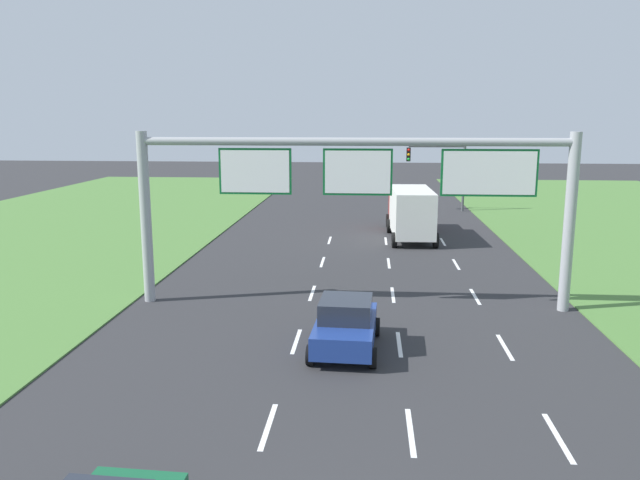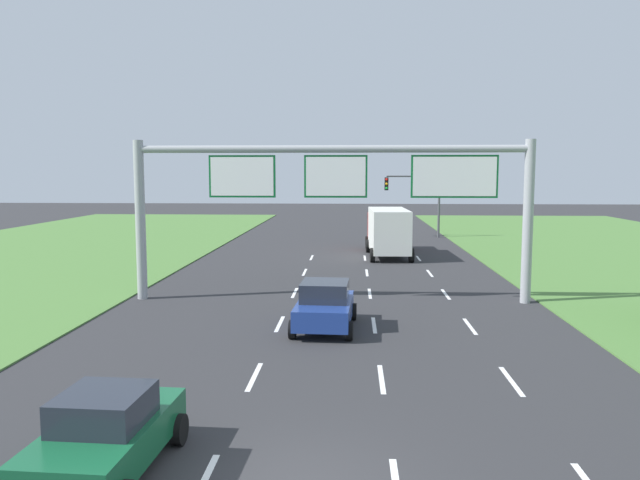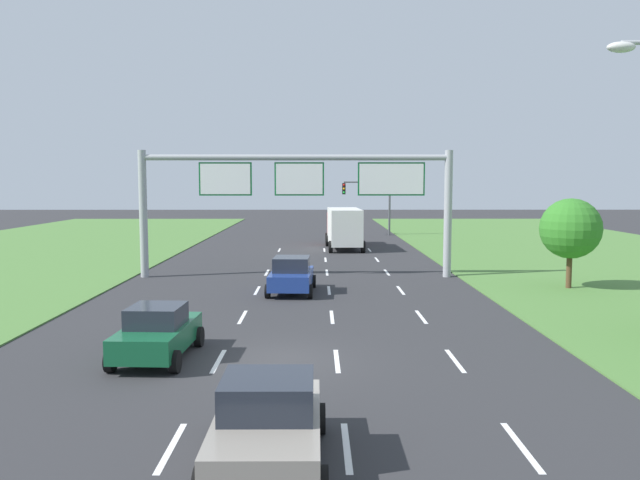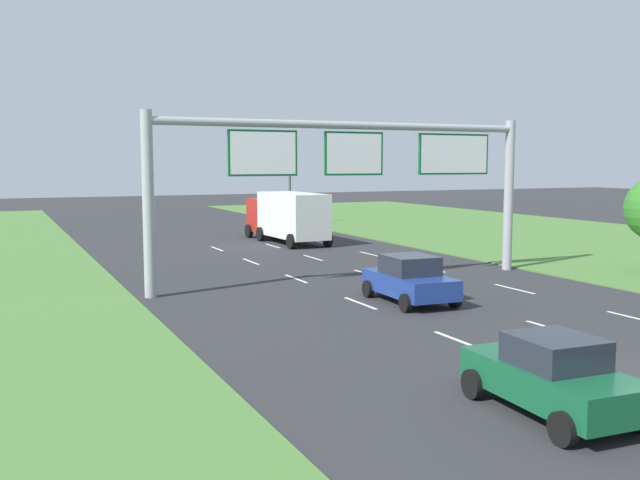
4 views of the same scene
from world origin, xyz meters
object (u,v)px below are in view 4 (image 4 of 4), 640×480
(car_lead_silver, at_px, (410,279))
(traffic_light_mast, at_px, (267,178))
(sign_gantry, at_px, (356,165))
(box_truck, at_px, (287,215))
(car_mid_lane, at_px, (553,376))

(car_lead_silver, distance_m, traffic_light_mast, 32.62)
(car_lead_silver, xyz_separation_m, sign_gantry, (0.35, 4.92, 4.10))
(car_lead_silver, relative_size, traffic_light_mast, 0.73)
(car_lead_silver, distance_m, box_truck, 20.35)
(box_truck, bearing_deg, car_mid_lane, -104.35)
(traffic_light_mast, bearing_deg, car_mid_lane, -103.08)
(sign_gantry, relative_size, traffic_light_mast, 3.08)
(car_mid_lane, bearing_deg, box_truck, 80.20)
(car_lead_silver, height_order, traffic_light_mast, traffic_light_mast)
(car_lead_silver, xyz_separation_m, car_mid_lane, (-3.56, -11.12, -0.05))
(car_lead_silver, xyz_separation_m, traffic_light_mast, (6.42, 31.84, 3.02))
(car_mid_lane, height_order, sign_gantry, sign_gantry)
(box_truck, relative_size, sign_gantry, 0.49)
(car_mid_lane, xyz_separation_m, box_truck, (6.89, 31.17, 0.93))
(car_lead_silver, bearing_deg, car_mid_lane, -105.12)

